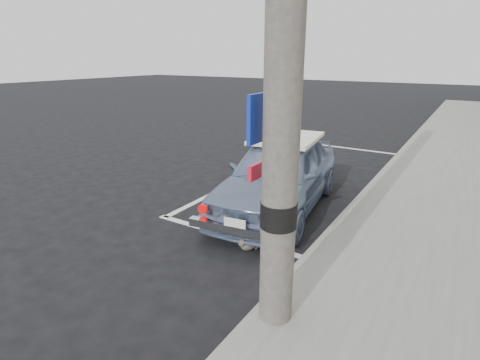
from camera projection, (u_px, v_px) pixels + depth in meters
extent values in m
plane|color=black|center=(223.00, 219.00, 6.63)|extent=(80.00, 80.00, 0.00)
cube|color=slate|center=(436.00, 215.00, 6.60)|extent=(2.80, 40.00, 0.15)
cube|color=silver|center=(231.00, 236.00, 5.97)|extent=(3.00, 0.12, 0.01)
cube|color=silver|center=(355.00, 149.00, 11.61)|extent=(3.00, 0.12, 0.01)
cube|color=silver|center=(261.00, 170.00, 9.50)|extent=(0.12, 7.00, 0.01)
cylinder|color=black|center=(279.00, 214.00, 3.58)|extent=(0.36, 0.36, 0.25)
cube|color=#132CA0|center=(258.00, 118.00, 3.42)|extent=(0.04, 0.35, 0.45)
cube|color=red|center=(257.00, 171.00, 3.57)|extent=(0.04, 0.30, 0.15)
cube|color=white|center=(257.00, 171.00, 3.58)|extent=(0.02, 0.16, 0.08)
imported|color=#6D81A2|center=(279.00, 174.00, 6.92)|extent=(2.11, 4.11, 1.34)
cube|color=silver|center=(287.00, 138.00, 7.08)|extent=(1.30, 1.63, 0.07)
cube|color=silver|center=(236.00, 230.00, 5.36)|extent=(1.50, 0.33, 0.12)
cube|color=white|center=(235.00, 224.00, 5.29)|extent=(0.33, 0.07, 0.17)
cylinder|color=red|center=(203.00, 209.00, 5.46)|extent=(0.15, 0.06, 0.15)
cylinder|color=red|center=(270.00, 221.00, 5.05)|extent=(0.15, 0.06, 0.15)
cylinder|color=red|center=(203.00, 220.00, 5.51)|extent=(0.12, 0.06, 0.12)
cylinder|color=red|center=(270.00, 233.00, 5.11)|extent=(0.12, 0.06, 0.12)
ellipsoid|color=#685A4F|center=(249.00, 244.00, 5.55)|extent=(0.29, 0.34, 0.18)
sphere|color=#685A4F|center=(242.00, 242.00, 5.45)|extent=(0.11, 0.11, 0.11)
cone|color=#685A4F|center=(241.00, 238.00, 5.46)|extent=(0.04, 0.04, 0.04)
cone|color=#685A4F|center=(243.00, 240.00, 5.41)|extent=(0.04, 0.04, 0.04)
cylinder|color=#685A4F|center=(259.00, 246.00, 5.61)|extent=(0.03, 0.19, 0.03)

